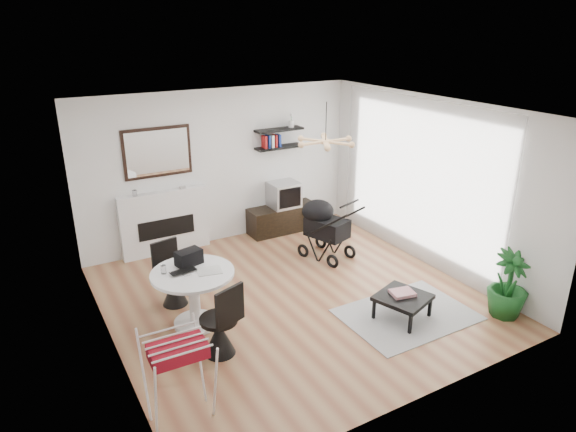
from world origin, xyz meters
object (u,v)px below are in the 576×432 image
drying_rack (179,377)px  stroller (324,230)px  crt_tv (284,194)px  dining_table (194,290)px  fireplace (164,215)px  tv_console (282,219)px  coffee_table (403,298)px  potted_plant (509,284)px

drying_rack → stroller: stroller is taller
crt_tv → dining_table: size_ratio=0.50×
fireplace → crt_tv: 2.23m
tv_console → crt_tv: crt_tv is taller
stroller → coffee_table: bearing=-113.3°
tv_console → stroller: (0.07, -1.31, 0.22)m
stroller → coffee_table: size_ratio=1.36×
dining_table → potted_plant: 4.15m
fireplace → coffee_table: bearing=-60.0°
tv_console → drying_rack: size_ratio=1.41×
fireplace → coffee_table: fireplace is taller
stroller → tv_console: bearing=74.0°
stroller → coffee_table: (-0.17, -2.15, -0.17)m
crt_tv → potted_plant: (1.13, -4.09, -0.26)m
tv_console → dining_table: bearing=-138.8°
crt_tv → drying_rack: 5.02m
tv_console → dining_table: dining_table is taller
drying_rack → coffee_table: bearing=7.0°
tv_console → dining_table: size_ratio=1.24×
potted_plant → dining_table: bearing=153.5°
tv_console → potted_plant: bearing=-74.2°
drying_rack → coffee_table: drying_rack is taller
drying_rack → potted_plant: (4.43, -0.32, -0.02)m
fireplace → drying_rack: size_ratio=2.32×
fireplace → potted_plant: fireplace is taller
stroller → potted_plant: 2.99m
crt_tv → coffee_table: 3.48m
crt_tv → tv_console: bearing=174.3°
drying_rack → potted_plant: size_ratio=1.00×
fireplace → coffee_table: 4.20m
fireplace → stroller: size_ratio=1.99×
dining_table → stroller: size_ratio=0.98×
stroller → crt_tv: bearing=72.6°
tv_console → drying_rack: (-3.27, -3.78, 0.24)m
crt_tv → dining_table: (-2.59, -2.24, -0.21)m
stroller → potted_plant: stroller is taller
fireplace → drying_rack: (-1.08, -3.94, -0.20)m
fireplace → tv_console: fireplace is taller
drying_rack → potted_plant: bearing=-2.8°
coffee_table → potted_plant: potted_plant is taller
drying_rack → fireplace: bearing=75.9°
dining_table → potted_plant: bearing=-26.5°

